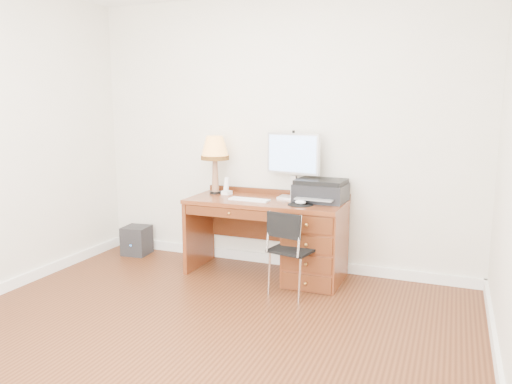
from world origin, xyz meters
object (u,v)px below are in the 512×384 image
at_px(printer, 321,190).
at_px(equipment_box, 137,240).
at_px(leg_lamp, 215,151).
at_px(desk, 298,237).
at_px(chair, 291,245).
at_px(phone, 227,189).
at_px(monitor, 293,157).

distance_m(printer, equipment_box, 2.19).
bearing_deg(leg_lamp, desk, -6.95).
xyz_separation_m(desk, leg_lamp, (-0.92, 0.11, 0.77)).
relative_size(desk, chair, 1.99).
bearing_deg(printer, phone, -176.42).
bearing_deg(chair, phone, 160.08).
relative_size(desk, monitor, 2.39).
height_order(desk, monitor, monitor).
xyz_separation_m(desk, chair, (0.07, -0.43, 0.04)).
distance_m(desk, leg_lamp, 1.20).
height_order(monitor, phone, monitor).
xyz_separation_m(desk, printer, (0.18, 0.11, 0.44)).
bearing_deg(monitor, phone, -163.84).
bearing_deg(desk, printer, 31.61).
relative_size(leg_lamp, chair, 0.78).
distance_m(monitor, leg_lamp, 0.80).
relative_size(monitor, printer, 1.30).
height_order(monitor, chair, monitor).
distance_m(leg_lamp, chair, 1.34).
bearing_deg(chair, monitor, 119.25).
bearing_deg(equipment_box, desk, -8.07).
distance_m(leg_lamp, phone, 0.40).
bearing_deg(monitor, leg_lamp, -165.71).
xyz_separation_m(desk, equipment_box, (-1.90, 0.10, -0.26)).
distance_m(printer, leg_lamp, 1.15).
bearing_deg(phone, equipment_box, -167.47).
xyz_separation_m(leg_lamp, phone, (0.13, -0.01, -0.38)).
bearing_deg(monitor, printer, -2.48).
height_order(chair, equipment_box, chair).
bearing_deg(monitor, chair, -63.12).
height_order(monitor, printer, monitor).
height_order(phone, equipment_box, phone).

